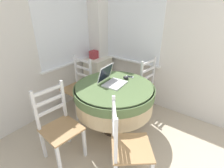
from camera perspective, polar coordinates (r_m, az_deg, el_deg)
corner_room_shell at (r=2.39m, az=4.23°, el=12.67°), size 4.19×5.08×2.55m
round_dining_table at (r=2.46m, az=0.70°, el=-3.85°), size 1.12×1.12×0.76m
laptop at (r=2.43m, az=-0.15°, el=1.33°), size 0.33×0.34×0.25m
computer_mouse at (r=2.58m, az=4.53°, el=2.05°), size 0.06×0.09×0.05m
cell_phone at (r=2.66m, az=5.81°, el=2.37°), size 0.07×0.13×0.01m
dining_chair_near_back_window at (r=3.06m, az=-10.88°, el=-1.02°), size 0.42×0.42×0.96m
dining_chair_near_right_window at (r=3.15m, az=9.16°, el=-0.10°), size 0.46×0.46×0.96m
dining_chair_camera_near at (r=1.93m, az=4.95°, el=-19.71°), size 0.58×0.58×0.96m
dining_chair_left_flank at (r=2.25m, az=-16.87°, el=-13.14°), size 0.46×0.45×0.96m
corner_cabinet at (r=3.63m, az=-4.43°, el=2.72°), size 0.51×0.41×0.77m
storage_box at (r=3.48m, az=-5.53°, el=9.68°), size 0.21×0.13×0.15m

